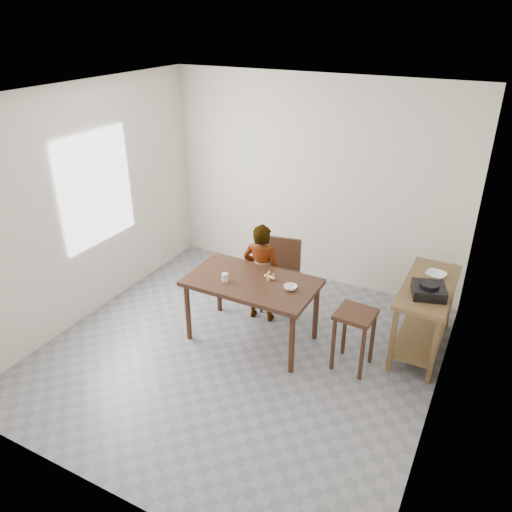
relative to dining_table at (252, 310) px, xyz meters
The scene contains 17 objects.
floor 0.50m from the dining_table, 90.00° to the right, with size 4.00×4.00×0.04m, color slate.
ceiling 2.36m from the dining_table, 90.00° to the right, with size 4.00×4.00×0.04m, color white.
wall_back 1.98m from the dining_table, 90.00° to the left, with size 4.00×0.04×2.70m, color silver.
wall_front 2.52m from the dining_table, 90.00° to the right, with size 4.00×0.04×2.70m, color silver.
wall_left 2.26m from the dining_table, behind, with size 0.04×4.00×2.70m, color silver.
wall_right 2.26m from the dining_table, ahead, with size 0.04×4.00×2.70m, color silver.
window_pane 2.27m from the dining_table, behind, with size 0.02×1.10×1.30m, color silver.
dining_table is the anchor object (origin of this frame).
prep_counter 1.86m from the dining_table, 22.15° to the left, with size 0.50×1.20×0.80m, color brown, non-canonical shape.
child 0.50m from the dining_table, 103.39° to the left, with size 0.45×0.29×1.22m, color white.
dining_chair 0.74m from the dining_table, 90.47° to the left, with size 0.42×0.42×0.87m, color #392114, non-canonical shape.
stool 1.15m from the dining_table, ahead, with size 0.37×0.37×0.66m, color #392114, non-canonical shape.
glass_tumbler 0.51m from the dining_table, 150.16° to the right, with size 0.07×0.07×0.09m, color silver.
small_bowl 0.60m from the dining_table, ahead, with size 0.14×0.14×0.05m, color white.
banana 0.45m from the dining_table, 38.41° to the left, with size 0.15×0.10×0.05m, color gold, non-canonical shape.
serving_bowl 2.01m from the dining_table, 27.17° to the left, with size 0.21×0.21×0.05m, color white.
gas_burner 1.87m from the dining_table, 15.15° to the left, with size 0.32×0.32×0.11m, color black.
Camera 1 is at (2.20, -3.82, 3.38)m, focal length 35.00 mm.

